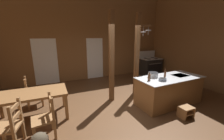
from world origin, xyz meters
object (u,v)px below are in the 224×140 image
Objects in this scene: stockpot_on_counter at (153,75)px; ladderback_chair_by_post at (46,118)px; stove_range at (150,66)px; bottle_tall_on_counter at (165,74)px; step_stool at (186,111)px; dining_table at (32,96)px; mixing_bowl_on_counter at (163,79)px; ladderback_chair_at_table_end at (10,126)px; kitchen_island at (169,90)px; bottle_short_on_counter at (149,77)px; ladderback_chair_near_window at (32,92)px.

ladderback_chair_by_post is at bearing -174.37° from stockpot_on_counter.
bottle_tall_on_counter is (-1.92, -3.00, 0.52)m from stove_range.
step_stool is 4.10m from dining_table.
stockpot_on_counter reaches higher than mixing_bowl_on_counter.
stockpot_on_counter reaches higher than step_stool.
ladderback_chair_at_table_end is at bearing -174.91° from stockpot_on_counter.
step_stool is 1.20m from bottle_tall_on_counter.
kitchen_island is 10.01× the size of mixing_bowl_on_counter.
stockpot_on_counter reaches higher than kitchen_island.
ladderback_chair_at_table_end is at bearing 170.15° from step_stool.
ladderback_chair_at_table_end is at bearing -178.42° from bottle_short_on_counter.
bottle_tall_on_counter reaches higher than ladderback_chair_near_window.
stove_range is at bearing 49.82° from bottle_short_on_counter.
stove_range is 1.39× the size of ladderback_chair_at_table_end.
bottle_tall_on_counter is at bearing -122.63° from stove_range.
mixing_bowl_on_counter reaches higher than ladderback_chair_at_table_end.
bottle_short_on_counter is (-0.67, -0.07, -0.01)m from bottle_tall_on_counter.
bottle_short_on_counter reaches higher than step_stool.
ladderback_chair_by_post is (0.32, -0.88, -0.20)m from dining_table.
step_stool is at bearing -32.04° from ladderback_chair_near_window.
stove_range is 3.58× the size of step_stool.
dining_table is 0.82m from ladderback_chair_near_window.
step_stool is at bearing -90.94° from bottle_tall_on_counter.
stove_range is at bearing 14.35° from ladderback_chair_near_window.
dining_table is at bearing 170.48° from stockpot_on_counter.
kitchen_island is 4.01m from dining_table.
stockpot_on_counter is at bearing 5.09° from ladderback_chair_at_table_end.
dining_table is at bearing -158.28° from stove_range.
stove_range is at bearing 57.37° from bottle_tall_on_counter.
dining_table is (-5.68, -2.26, 0.17)m from stove_range.
ladderback_chair_at_table_end is 4.10m from bottle_tall_on_counter.
ladderback_chair_at_table_end is at bearing -108.57° from dining_table.
ladderback_chair_near_window is at bearing 103.77° from ladderback_chair_by_post.
mixing_bowl_on_counter reaches higher than step_stool.
stove_range is 1.39× the size of ladderback_chair_by_post.
stockpot_on_counter is at bearing -9.52° from dining_table.
ladderback_chair_by_post is (0.41, -1.67, 0.00)m from ladderback_chair_near_window.
bottle_tall_on_counter is 1.11× the size of bottle_short_on_counter.
bottle_short_on_counter reaches higher than mixing_bowl_on_counter.
ladderback_chair_near_window is at bearing -165.65° from stove_range.
ladderback_chair_near_window is 1.72m from ladderback_chair_by_post.
dining_table is at bearing 71.43° from ladderback_chair_at_table_end.
stove_range reaches higher than stockpot_on_counter.
stove_range is 6.11m from dining_table.
kitchen_island is at bearing 77.04° from step_stool.
ladderback_chair_by_post is at bearing -178.60° from bottle_short_on_counter.
stove_range is 0.78× the size of dining_table.
bottle_short_on_counter is at bearing 154.78° from mixing_bowl_on_counter.
dining_table is at bearing 168.83° from bottle_tall_on_counter.
ladderback_chair_by_post is 3.15m from mixing_bowl_on_counter.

